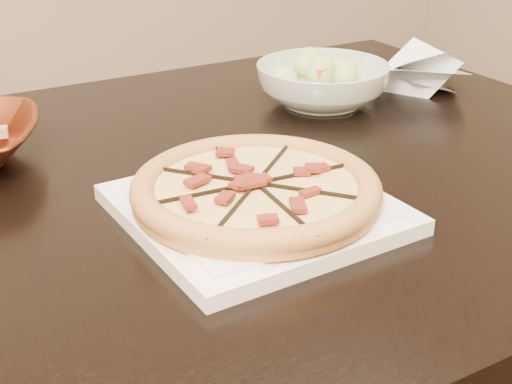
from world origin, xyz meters
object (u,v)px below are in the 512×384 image
(plate, at_px, (256,208))
(salad_bowl, at_px, (322,84))
(pizza, at_px, (256,189))
(dining_table, at_px, (154,255))

(plate, xyz_separation_m, salad_bowl, (0.28, 0.29, 0.02))
(pizza, relative_size, salad_bowl, 1.31)
(dining_table, bearing_deg, pizza, -62.17)
(plate, distance_m, salad_bowl, 0.41)
(dining_table, distance_m, plate, 0.19)
(salad_bowl, bearing_deg, plate, -134.23)
(plate, xyz_separation_m, pizza, (-0.00, 0.00, 0.02))
(salad_bowl, bearing_deg, pizza, -134.24)
(dining_table, relative_size, salad_bowl, 6.77)
(plate, distance_m, pizza, 0.02)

